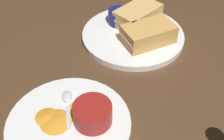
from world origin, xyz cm
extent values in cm
cube|color=#4C331E|center=(0.00, 0.00, -1.50)|extent=(110.00, 110.00, 3.00)
cylinder|color=white|center=(-8.66, -7.38, 0.80)|extent=(27.67, 27.67, 1.60)
cube|color=tan|center=(-8.59, -2.12, 4.00)|extent=(14.75, 11.38, 4.80)
cube|color=#DB938E|center=(-8.59, -2.12, 4.00)|extent=(14.81, 10.89, 0.80)
cube|color=tan|center=(-13.25, -9.95, 4.00)|extent=(13.17, 7.89, 4.80)
cube|color=#DB938E|center=(-13.25, -9.95, 4.00)|extent=(13.41, 7.28, 0.80)
cylinder|color=navy|center=(-9.72, -13.52, 3.50)|extent=(6.57, 6.57, 3.80)
cylinder|color=black|center=(-9.72, -13.52, 5.00)|extent=(5.38, 5.38, 0.60)
cube|color=silver|center=(-7.47, -4.25, 1.85)|extent=(2.07, 5.53, 0.40)
ellipsoid|color=silver|center=(-8.77, -9.60, 2.00)|extent=(2.89, 3.63, 0.80)
cylinder|color=white|center=(22.30, 3.97, 0.80)|extent=(24.62, 24.62, 1.60)
cylinder|color=maroon|center=(18.61, 7.05, 3.67)|extent=(7.63, 7.63, 4.13)
cylinder|color=olive|center=(18.61, 7.05, 5.33)|extent=(6.26, 6.26, 0.60)
cube|color=silver|center=(21.76, 3.20, 1.85)|extent=(3.84, 4.95, 0.40)
ellipsoid|color=silver|center=(18.57, -1.28, 2.00)|extent=(3.65, 3.88, 0.80)
cone|color=orange|center=(24.05, 2.25, 1.90)|extent=(6.77, 6.77, 0.60)
cone|color=gold|center=(18.85, 3.60, 1.90)|extent=(8.07, 8.07, 0.60)
cone|color=orange|center=(24.64, 0.05, 1.90)|extent=(6.47, 6.47, 0.60)
camera|label=1|loc=(40.07, 34.43, 47.15)|focal=45.95mm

